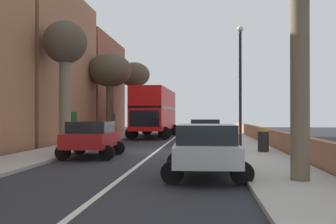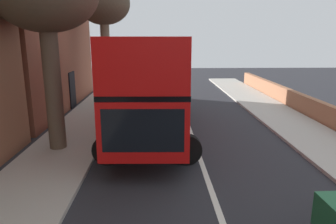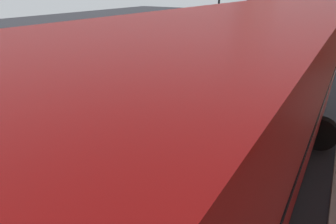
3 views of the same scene
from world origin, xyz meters
The scene contains 2 objects.
double_decker_bus centered at (-1.70, 12.87, 2.35)m, with size 3.75×10.26×4.06m.
street_tree_left_2 centered at (-4.67, 19.55, 5.85)m, with size 3.19×3.19×7.19m.
Camera 2 is at (-1.42, 0.03, 4.03)m, focal length 32.72 mm.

